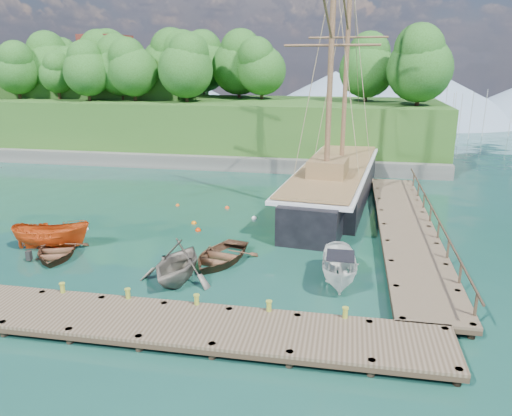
# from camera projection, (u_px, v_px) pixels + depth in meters

# --- Properties ---
(ground) EXTENTS (160.00, 160.00, 0.00)m
(ground) POSITION_uv_depth(u_px,v_px,m) (189.00, 266.00, 25.77)
(ground) COLOR #123C2C
(ground) RESTS_ON ground
(dock_near) EXTENTS (20.00, 3.20, 1.10)m
(dock_near) POSITION_uv_depth(u_px,v_px,m) (186.00, 325.00, 19.18)
(dock_near) COLOR #4B3B2B
(dock_near) RESTS_ON ground
(dock_east) EXTENTS (3.20, 24.00, 1.10)m
(dock_east) POSITION_uv_depth(u_px,v_px,m) (406.00, 227.00, 30.23)
(dock_east) COLOR #4B3B2B
(dock_east) RESTS_ON ground
(bollard_0) EXTENTS (0.26, 0.26, 0.45)m
(bollard_0) POSITION_uv_depth(u_px,v_px,m) (65.00, 305.00, 21.66)
(bollard_0) COLOR olive
(bollard_0) RESTS_ON ground
(bollard_1) EXTENTS (0.26, 0.26, 0.45)m
(bollard_1) POSITION_uv_depth(u_px,v_px,m) (129.00, 311.00, 21.14)
(bollard_1) COLOR olive
(bollard_1) RESTS_ON ground
(bollard_2) EXTENTS (0.26, 0.26, 0.45)m
(bollard_2) POSITION_uv_depth(u_px,v_px,m) (197.00, 318.00, 20.62)
(bollard_2) COLOR olive
(bollard_2) RESTS_ON ground
(bollard_3) EXTENTS (0.26, 0.26, 0.45)m
(bollard_3) POSITION_uv_depth(u_px,v_px,m) (269.00, 324.00, 20.10)
(bollard_3) COLOR olive
(bollard_3) RESTS_ON ground
(bollard_4) EXTENTS (0.26, 0.26, 0.45)m
(bollard_4) POSITION_uv_depth(u_px,v_px,m) (344.00, 331.00, 19.57)
(bollard_4) COLOR olive
(bollard_4) RESTS_ON ground
(rowboat_0) EXTENTS (4.11, 4.84, 0.85)m
(rowboat_0) POSITION_uv_depth(u_px,v_px,m) (57.00, 256.00, 27.03)
(rowboat_0) COLOR #533221
(rowboat_0) RESTS_ON ground
(rowboat_1) EXTENTS (3.90, 4.43, 2.19)m
(rowboat_1) POSITION_uv_depth(u_px,v_px,m) (178.00, 281.00, 24.02)
(rowboat_1) COLOR #675F55
(rowboat_1) RESTS_ON ground
(rowboat_2) EXTENTS (4.08, 5.02, 0.91)m
(rowboat_2) POSITION_uv_depth(u_px,v_px,m) (220.00, 262.00, 26.27)
(rowboat_2) COLOR brown
(rowboat_2) RESTS_ON ground
(motorboat_orange) EXTENTS (4.59, 2.42, 1.69)m
(motorboat_orange) POSITION_uv_depth(u_px,v_px,m) (53.00, 248.00, 28.13)
(motorboat_orange) COLOR #BF4111
(motorboat_orange) RESTS_ON ground
(cabin_boat_white) EXTENTS (1.89, 4.48, 1.70)m
(cabin_boat_white) POSITION_uv_depth(u_px,v_px,m) (339.00, 283.00, 23.74)
(cabin_boat_white) COLOR silver
(cabin_boat_white) RESTS_ON ground
(schooner) EXTENTS (7.23, 27.46, 20.13)m
(schooner) POSITION_uv_depth(u_px,v_px,m) (334.00, 186.00, 37.29)
(schooner) COLOR black
(schooner) RESTS_ON ground
(mooring_buoy_0) EXTENTS (0.28, 0.28, 0.28)m
(mooring_buoy_0) POSITION_uv_depth(u_px,v_px,m) (87.00, 229.00, 31.21)
(mooring_buoy_0) COLOR silver
(mooring_buoy_0) RESTS_ON ground
(mooring_buoy_1) EXTENTS (0.34, 0.34, 0.34)m
(mooring_buoy_1) POSITION_uv_depth(u_px,v_px,m) (194.00, 224.00, 32.30)
(mooring_buoy_1) COLOR #D76708
(mooring_buoy_1) RESTS_ON ground
(mooring_buoy_2) EXTENTS (0.35, 0.35, 0.35)m
(mooring_buoy_2) POSITION_uv_depth(u_px,v_px,m) (198.00, 231.00, 30.95)
(mooring_buoy_2) COLOR red
(mooring_buoy_2) RESTS_ON ground
(mooring_buoy_3) EXTENTS (0.35, 0.35, 0.35)m
(mooring_buoy_3) POSITION_uv_depth(u_px,v_px,m) (254.00, 219.00, 33.25)
(mooring_buoy_3) COLOR white
(mooring_buoy_3) RESTS_ON ground
(mooring_buoy_4) EXTENTS (0.28, 0.28, 0.28)m
(mooring_buoy_4) POSITION_uv_depth(u_px,v_px,m) (178.00, 206.00, 36.17)
(mooring_buoy_4) COLOR #D85714
(mooring_buoy_4) RESTS_ON ground
(mooring_buoy_5) EXTENTS (0.33, 0.33, 0.33)m
(mooring_buoy_5) POSITION_uv_depth(u_px,v_px,m) (227.00, 208.00, 35.59)
(mooring_buoy_5) COLOR #DE4A1A
(mooring_buoy_5) RESTS_ON ground
(headland) EXTENTS (51.00, 19.31, 12.90)m
(headland) POSITION_uv_depth(u_px,v_px,m) (163.00, 102.00, 55.94)
(headland) COLOR #474744
(headland) RESTS_ON ground
(distant_ridge) EXTENTS (117.00, 40.00, 10.00)m
(distant_ridge) POSITION_uv_depth(u_px,v_px,m) (331.00, 92.00, 89.66)
(distant_ridge) COLOR #728CA5
(distant_ridge) RESTS_ON ground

